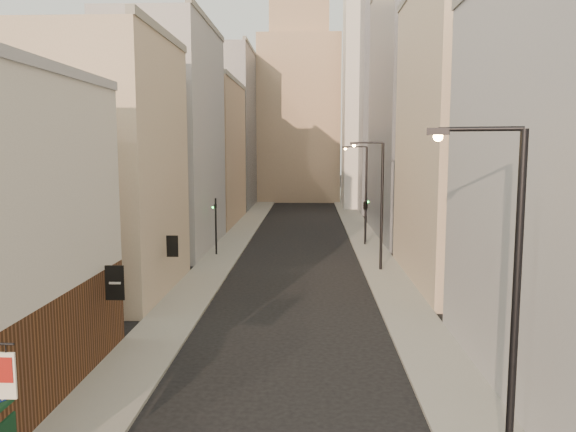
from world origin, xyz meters
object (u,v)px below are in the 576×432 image
object	(u,v)px
clock_tower	(299,100)
streetlamp_mid	(379,198)
streetlamp_far	(364,188)
traffic_light_left	(216,214)
white_tower	(370,85)
streetlamp_near	(507,284)
traffic_light_right	(365,205)

from	to	relation	value
clock_tower	streetlamp_mid	size ratio (longest dim) A/B	4.62
streetlamp_far	traffic_light_left	bearing A→B (deg)	-136.59
white_tower	traffic_light_left	distance (m)	45.69
streetlamp_near	traffic_light_left	world-z (taller)	streetlamp_near
white_tower	streetlamp_near	bearing A→B (deg)	-92.94
streetlamp_near	traffic_light_left	xyz separation A→B (m)	(-13.39, 32.29, -2.02)
streetlamp_far	white_tower	bearing A→B (deg)	98.80
white_tower	traffic_light_right	distance (m)	37.29
streetlamp_near	white_tower	bearing A→B (deg)	103.24
streetlamp_mid	traffic_light_left	distance (m)	14.38
streetlamp_near	traffic_light_right	distance (m)	37.88
streetlamp_near	streetlamp_mid	bearing A→B (deg)	106.64
streetlamp_far	traffic_light_left	distance (m)	15.08
clock_tower	traffic_light_left	xyz separation A→B (m)	(-6.09, -53.63, -14.02)
white_tower	streetlamp_mid	distance (m)	47.06
clock_tower	streetlamp_far	bearing A→B (deg)	-81.28
clock_tower	streetlamp_far	distance (m)	48.74
streetlamp_far	traffic_light_left	xyz separation A→B (m)	(-13.24, -7.00, -1.77)
white_tower	streetlamp_near	distance (m)	73.18
streetlamp_mid	streetlamp_far	bearing A→B (deg)	100.86
clock_tower	traffic_light_right	xyz separation A→B (m)	(7.21, -48.08, -13.69)
white_tower	streetlamp_mid	size ratio (longest dim) A/B	4.27
white_tower	streetlamp_far	world-z (taller)	white_tower
traffic_light_right	clock_tower	bearing A→B (deg)	-103.42
streetlamp_near	traffic_light_right	size ratio (longest dim) A/B	1.97
streetlamp_near	traffic_light_right	bearing A→B (deg)	106.33
clock_tower	traffic_light_right	world-z (taller)	clock_tower
white_tower	traffic_light_left	bearing A→B (deg)	-113.33
white_tower	streetlamp_near	xyz separation A→B (m)	(-3.70, -71.92, -12.97)
streetlamp_near	streetlamp_mid	size ratio (longest dim) A/B	1.02
traffic_light_right	traffic_light_left	bearing A→B (deg)	0.72
traffic_light_left	streetlamp_near	bearing A→B (deg)	136.65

